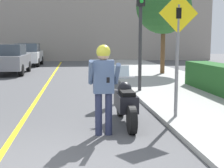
{
  "coord_description": "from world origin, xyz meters",
  "views": [
    {
      "loc": [
        0.64,
        -4.28,
        1.85
      ],
      "look_at": [
        1.46,
        2.69,
        0.89
      ],
      "focal_mm": 50.0,
      "sensor_mm": 36.0,
      "label": 1
    }
  ],
  "objects_px": {
    "person_biker": "(104,80)",
    "traffic_light": "(141,17)",
    "parked_car_green": "(29,52)",
    "street_tree": "(164,6)",
    "crossing_sign": "(178,43)",
    "motorcycle": "(125,102)",
    "parked_car_white": "(28,54)",
    "parked_car_grey": "(10,59)"
  },
  "relations": [
    {
      "from": "person_biker",
      "to": "parked_car_green",
      "type": "bearing_deg",
      "value": 101.28
    },
    {
      "from": "person_biker",
      "to": "traffic_light",
      "type": "xyz_separation_m",
      "value": [
        1.74,
        4.83,
        1.58
      ]
    },
    {
      "from": "parked_car_white",
      "to": "crossing_sign",
      "type": "bearing_deg",
      "value": -71.41
    },
    {
      "from": "crossing_sign",
      "to": "parked_car_green",
      "type": "distance_m",
      "value": 24.52
    },
    {
      "from": "crossing_sign",
      "to": "parked_car_grey",
      "type": "relative_size",
      "value": 0.67
    },
    {
      "from": "parked_car_grey",
      "to": "motorcycle",
      "type": "bearing_deg",
      "value": -67.29
    },
    {
      "from": "crossing_sign",
      "to": "street_tree",
      "type": "distance_m",
      "value": 10.17
    },
    {
      "from": "person_biker",
      "to": "crossing_sign",
      "type": "distance_m",
      "value": 2.13
    },
    {
      "from": "traffic_light",
      "to": "parked_car_white",
      "type": "relative_size",
      "value": 0.88
    },
    {
      "from": "traffic_light",
      "to": "parked_car_grey",
      "type": "xyz_separation_m",
      "value": [
        -5.97,
        7.42,
        -1.82
      ]
    },
    {
      "from": "crossing_sign",
      "to": "parked_car_white",
      "type": "xyz_separation_m",
      "value": [
        -5.85,
        17.39,
        -0.95
      ]
    },
    {
      "from": "crossing_sign",
      "to": "parked_car_white",
      "type": "distance_m",
      "value": 18.37
    },
    {
      "from": "motorcycle",
      "to": "crossing_sign",
      "type": "relative_size",
      "value": 0.76
    },
    {
      "from": "street_tree",
      "to": "parked_car_green",
      "type": "xyz_separation_m",
      "value": [
        -9.1,
        13.89,
        -2.85
      ]
    },
    {
      "from": "parked_car_grey",
      "to": "person_biker",
      "type": "bearing_deg",
      "value": -70.95
    },
    {
      "from": "traffic_light",
      "to": "street_tree",
      "type": "relative_size",
      "value": 0.73
    },
    {
      "from": "parked_car_grey",
      "to": "parked_car_green",
      "type": "xyz_separation_m",
      "value": [
        -0.66,
        12.27,
        0.0
      ]
    },
    {
      "from": "parked_car_green",
      "to": "parked_car_white",
      "type": "bearing_deg",
      "value": -82.44
    },
    {
      "from": "traffic_light",
      "to": "parked_car_green",
      "type": "distance_m",
      "value": 20.85
    },
    {
      "from": "crossing_sign",
      "to": "street_tree",
      "type": "bearing_deg",
      "value": 75.94
    },
    {
      "from": "crossing_sign",
      "to": "traffic_light",
      "type": "relative_size",
      "value": 0.76
    },
    {
      "from": "parked_car_grey",
      "to": "parked_car_green",
      "type": "relative_size",
      "value": 1.0
    },
    {
      "from": "motorcycle",
      "to": "parked_car_white",
      "type": "bearing_deg",
      "value": 104.8
    },
    {
      "from": "person_biker",
      "to": "parked_car_white",
      "type": "height_order",
      "value": "person_biker"
    },
    {
      "from": "motorcycle",
      "to": "parked_car_white",
      "type": "relative_size",
      "value": 0.51
    },
    {
      "from": "crossing_sign",
      "to": "parked_car_green",
      "type": "xyz_separation_m",
      "value": [
        -6.67,
        23.58,
        -0.95
      ]
    },
    {
      "from": "motorcycle",
      "to": "parked_car_grey",
      "type": "distance_m",
      "value": 12.42
    },
    {
      "from": "parked_car_green",
      "to": "crossing_sign",
      "type": "bearing_deg",
      "value": -74.2
    },
    {
      "from": "traffic_light",
      "to": "parked_car_green",
      "type": "height_order",
      "value": "traffic_light"
    },
    {
      "from": "motorcycle",
      "to": "parked_car_white",
      "type": "distance_m",
      "value": 18.13
    },
    {
      "from": "motorcycle",
      "to": "traffic_light",
      "type": "height_order",
      "value": "traffic_light"
    },
    {
      "from": "motorcycle",
      "to": "parked_car_white",
      "type": "height_order",
      "value": "parked_car_white"
    },
    {
      "from": "motorcycle",
      "to": "street_tree",
      "type": "distance_m",
      "value": 10.97
    },
    {
      "from": "parked_car_grey",
      "to": "parked_car_white",
      "type": "bearing_deg",
      "value": 88.47
    },
    {
      "from": "traffic_light",
      "to": "parked_car_green",
      "type": "relative_size",
      "value": 0.88
    },
    {
      "from": "motorcycle",
      "to": "parked_car_grey",
      "type": "relative_size",
      "value": 0.51
    },
    {
      "from": "person_biker",
      "to": "crossing_sign",
      "type": "bearing_deg",
      "value": 27.79
    },
    {
      "from": "motorcycle",
      "to": "person_biker",
      "type": "height_order",
      "value": "person_biker"
    },
    {
      "from": "crossing_sign",
      "to": "parked_car_white",
      "type": "relative_size",
      "value": 0.67
    },
    {
      "from": "person_biker",
      "to": "crossing_sign",
      "type": "xyz_separation_m",
      "value": [
        1.78,
        0.94,
        0.7
      ]
    },
    {
      "from": "person_biker",
      "to": "traffic_light",
      "type": "relative_size",
      "value": 0.48
    },
    {
      "from": "crossing_sign",
      "to": "parked_car_green",
      "type": "relative_size",
      "value": 0.67
    }
  ]
}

